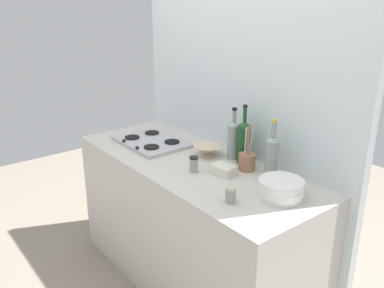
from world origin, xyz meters
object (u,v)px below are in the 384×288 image
(condiment_jar_rear, at_px, (231,194))
(wine_bottle_mid_left, at_px, (272,155))
(wine_bottle_leftmost, at_px, (233,139))
(stovetop_hob, at_px, (152,142))
(mixing_bowl, at_px, (208,150))
(condiment_jar_front, at_px, (194,164))
(plate_stack, at_px, (281,189))
(butter_dish, at_px, (223,170))
(utensil_crock, at_px, (247,161))
(wine_bottle_mid_right, at_px, (244,141))

(condiment_jar_rear, bearing_deg, wine_bottle_mid_left, 102.25)
(wine_bottle_leftmost, bearing_deg, stovetop_hob, -155.12)
(wine_bottle_leftmost, bearing_deg, condiment_jar_rear, -44.63)
(wine_bottle_leftmost, distance_m, mixing_bowl, 0.19)
(wine_bottle_mid_left, relative_size, condiment_jar_front, 3.59)
(plate_stack, relative_size, wine_bottle_leftmost, 0.72)
(wine_bottle_mid_left, xyz_separation_m, butter_dish, (-0.19, -0.20, -0.10))
(mixing_bowl, distance_m, utensil_crock, 0.33)
(mixing_bowl, xyz_separation_m, utensil_crock, (0.33, 0.03, 0.02))
(wine_bottle_mid_left, distance_m, butter_dish, 0.29)
(stovetop_hob, height_order, condiment_jar_rear, condiment_jar_rear)
(condiment_jar_front, height_order, condiment_jar_rear, condiment_jar_front)
(wine_bottle_mid_right, bearing_deg, wine_bottle_leftmost, 177.12)
(wine_bottle_mid_left, distance_m, utensil_crock, 0.18)
(plate_stack, xyz_separation_m, condiment_jar_front, (-0.54, -0.15, -0.00))
(stovetop_hob, distance_m, condiment_jar_front, 0.58)
(mixing_bowl, bearing_deg, condiment_jar_rear, -30.12)
(mixing_bowl, height_order, condiment_jar_rear, condiment_jar_rear)
(stovetop_hob, relative_size, butter_dish, 3.73)
(mixing_bowl, relative_size, condiment_jar_rear, 2.28)
(wine_bottle_mid_left, relative_size, utensil_crock, 1.20)
(wine_bottle_mid_right, distance_m, butter_dish, 0.25)
(wine_bottle_leftmost, distance_m, condiment_jar_rear, 0.62)
(utensil_crock, height_order, condiment_jar_front, utensil_crock)
(wine_bottle_mid_left, height_order, butter_dish, wine_bottle_mid_left)
(wine_bottle_leftmost, xyz_separation_m, mixing_bowl, (-0.13, -0.10, -0.09))
(butter_dish, height_order, condiment_jar_rear, condiment_jar_rear)
(mixing_bowl, relative_size, condiment_jar_front, 2.02)
(plate_stack, xyz_separation_m, wine_bottle_leftmost, (-0.56, 0.19, 0.08))
(plate_stack, xyz_separation_m, wine_bottle_mid_right, (-0.46, 0.18, 0.09))
(wine_bottle_mid_left, xyz_separation_m, wine_bottle_mid_right, (-0.25, 0.02, 0.01))
(plate_stack, distance_m, condiment_jar_rear, 0.27)
(plate_stack, relative_size, utensil_crock, 0.84)
(butter_dish, height_order, condiment_jar_front, condiment_jar_front)
(mixing_bowl, bearing_deg, condiment_jar_front, -57.68)
(wine_bottle_mid_right, bearing_deg, butter_dish, -75.56)
(condiment_jar_rear, bearing_deg, plate_stack, 62.49)
(wine_bottle_leftmost, bearing_deg, butter_dish, -55.56)
(butter_dish, bearing_deg, condiment_jar_rear, -36.21)
(condiment_jar_front, bearing_deg, condiment_jar_rear, -12.44)
(stovetop_hob, relative_size, condiment_jar_rear, 6.00)
(wine_bottle_mid_right, distance_m, condiment_jar_rear, 0.55)
(wine_bottle_leftmost, height_order, mixing_bowl, wine_bottle_leftmost)
(stovetop_hob, xyz_separation_m, utensil_crock, (0.75, 0.19, 0.05))
(plate_stack, xyz_separation_m, butter_dish, (-0.41, -0.03, -0.02))
(stovetop_hob, distance_m, mixing_bowl, 0.46)
(butter_dish, bearing_deg, plate_stack, 4.88)
(wine_bottle_leftmost, bearing_deg, plate_stack, -18.54)
(wine_bottle_leftmost, relative_size, wine_bottle_mid_right, 0.90)
(plate_stack, relative_size, condiment_jar_front, 2.51)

